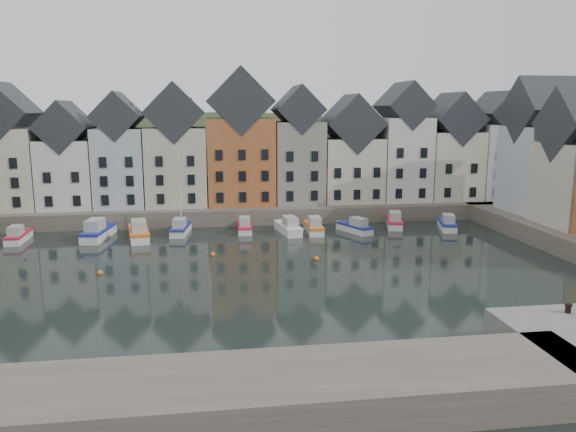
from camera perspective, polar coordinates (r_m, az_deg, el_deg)
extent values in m
plane|color=black|center=(49.28, -2.86, -6.29)|extent=(260.00, 260.00, 0.00)
cube|color=#51493E|center=(78.19, -4.93, 0.87)|extent=(90.00, 16.00, 2.00)
cube|color=#51493E|center=(28.91, -19.54, -17.72)|extent=(50.00, 6.00, 2.00)
ellipsoid|color=black|center=(108.00, -5.57, -6.70)|extent=(153.60, 70.40, 64.00)
sphere|color=black|center=(98.47, -13.91, 7.17)|extent=(5.77, 5.77, 5.77)
sphere|color=black|center=(111.70, 7.01, 7.51)|extent=(5.27, 5.27, 5.27)
sphere|color=black|center=(107.55, 11.53, 7.12)|extent=(5.07, 5.07, 5.07)
sphere|color=black|center=(103.97, 2.13, 7.17)|extent=(5.01, 5.01, 5.01)
sphere|color=black|center=(109.04, -26.13, 5.59)|extent=(3.94, 3.94, 3.94)
sphere|color=black|center=(112.18, 8.80, 7.44)|extent=(5.21, 5.21, 5.21)
sphere|color=black|center=(105.90, -4.82, 7.48)|extent=(5.45, 5.45, 5.45)
sphere|color=black|center=(104.35, 15.72, 6.45)|extent=(4.49, 4.49, 4.49)
cube|color=beige|center=(79.27, -26.52, 4.31)|extent=(7.67, 8.00, 10.07)
cube|color=#212429|center=(78.92, -26.95, 9.31)|extent=(7.67, 8.16, 7.67)
cube|color=silver|center=(77.38, -21.36, 4.03)|extent=(6.56, 8.00, 8.61)
cube|color=#212429|center=(76.97, -21.66, 8.41)|extent=(6.56, 8.16, 6.56)
cube|color=#B0B7C3|center=(76.08, -16.59, 4.75)|extent=(6.20, 8.00, 10.02)
cube|color=#212429|center=(75.71, -16.86, 9.68)|extent=(6.20, 8.16, 6.20)
cube|color=#BAB39D|center=(75.37, -11.22, 4.97)|extent=(7.70, 8.00, 10.08)
cube|color=#212429|center=(75.00, -11.42, 10.25)|extent=(7.70, 8.16, 7.70)
cube|color=#A65B2F|center=(75.33, -4.87, 5.59)|extent=(8.69, 8.00, 11.28)
cube|color=#212429|center=(75.02, -4.96, 11.53)|extent=(8.69, 8.16, 8.69)
cube|color=gray|center=(76.19, 0.96, 5.50)|extent=(6.43, 8.00, 10.78)
cube|color=#212429|center=(75.85, 0.97, 10.76)|extent=(6.43, 8.16, 6.43)
cube|color=beige|center=(77.79, 6.29, 4.72)|extent=(7.88, 8.00, 8.56)
cube|color=#212429|center=(77.38, 6.39, 9.31)|extent=(7.88, 8.16, 7.88)
cube|color=silver|center=(79.81, 11.45, 5.71)|extent=(6.50, 8.00, 11.27)
cube|color=#212429|center=(79.51, 11.65, 10.91)|extent=(6.50, 8.16, 6.50)
cube|color=beige|center=(82.50, 16.03, 4.98)|extent=(7.23, 8.00, 9.32)
cube|color=#212429|center=(82.14, 16.27, 9.46)|extent=(7.23, 8.16, 7.23)
cube|color=silver|center=(85.49, 20.26, 5.26)|extent=(6.18, 8.00, 10.32)
cube|color=#212429|center=(85.17, 20.56, 9.74)|extent=(6.18, 8.16, 6.18)
cube|color=#B0B7C3|center=(75.26, 24.29, 4.32)|extent=(7.47, 8.00, 10.38)
cube|color=#212429|center=(74.90, 24.72, 9.77)|extent=(7.62, 8.00, 8.00)
sphere|color=orange|center=(56.75, -7.65, -3.91)|extent=(0.50, 0.50, 0.50)
sphere|color=orange|center=(54.82, 2.92, -4.35)|extent=(0.50, 0.50, 0.50)
sphere|color=orange|center=(52.83, -18.55, -5.51)|extent=(0.50, 0.50, 0.50)
cube|color=silver|center=(69.19, -25.68, -2.08)|extent=(1.66, 5.32, 0.97)
cube|color=#C11B3A|center=(69.09, -25.72, -1.65)|extent=(1.75, 5.43, 0.22)
cube|color=#9DA3A5|center=(68.24, -25.94, -1.36)|extent=(1.27, 2.14, 1.06)
cube|color=silver|center=(67.25, -18.67, -1.84)|extent=(3.03, 6.99, 1.24)
cube|color=navy|center=(67.11, -18.70, -1.28)|extent=(3.16, 7.14, 0.28)
cube|color=#9DA3A5|center=(66.04, -19.02, -0.89)|extent=(1.97, 2.91, 1.35)
cube|color=silver|center=(65.67, -14.90, -1.94)|extent=(3.00, 6.81, 1.21)
cube|color=orange|center=(65.53, -14.93, -1.38)|extent=(3.13, 6.96, 0.27)
cube|color=#9DA3A5|center=(64.43, -14.92, -0.98)|extent=(1.94, 2.85, 1.32)
cube|color=silver|center=(67.34, -10.83, -1.50)|extent=(2.37, 5.71, 1.02)
cube|color=navy|center=(67.23, -10.85, -1.04)|extent=(2.48, 5.83, 0.23)
cube|color=#9DA3A5|center=(66.31, -10.99, -0.72)|extent=(1.57, 2.36, 1.11)
cylinder|color=silver|center=(66.97, -10.91, 2.96)|extent=(0.13, 0.13, 10.15)
cube|color=silver|center=(67.59, -4.43, -1.30)|extent=(1.78, 5.32, 0.97)
cube|color=#C11B3A|center=(67.48, -4.44, -0.87)|extent=(1.87, 5.43, 0.22)
cube|color=#9DA3A5|center=(66.60, -4.43, -0.56)|extent=(1.31, 2.15, 1.05)
cube|color=silver|center=(66.58, -0.01, -1.43)|extent=(2.67, 6.13, 1.09)
cube|color=silver|center=(66.45, -0.01, -0.93)|extent=(2.79, 6.26, 0.25)
cube|color=#9DA3A5|center=(65.50, 0.21, -0.57)|extent=(1.73, 2.56, 1.19)
cube|color=silver|center=(66.99, 2.61, -1.37)|extent=(1.93, 5.71, 1.04)
cube|color=orange|center=(66.88, 2.62, -0.90)|extent=(2.03, 5.83, 0.24)
cube|color=#9DA3A5|center=(65.94, 2.73, -0.57)|extent=(1.41, 2.31, 1.13)
cube|color=silver|center=(67.46, 6.74, -1.37)|extent=(3.56, 5.42, 0.96)
cube|color=navy|center=(67.35, 6.75, -0.94)|extent=(3.68, 5.55, 0.22)
cube|color=#9DA3A5|center=(66.65, 7.18, -0.62)|extent=(1.97, 2.41, 1.05)
cube|color=silver|center=(71.33, 10.74, -0.80)|extent=(3.19, 5.98, 1.05)
cube|color=#C11B3A|center=(71.22, 10.76, -0.34)|extent=(3.31, 6.12, 0.24)
cube|color=#9DA3A5|center=(70.27, 10.81, -0.02)|extent=(1.90, 2.57, 1.15)
cube|color=silver|center=(71.45, 15.83, -1.01)|extent=(3.08, 5.74, 1.01)
cube|color=navy|center=(71.34, 15.86, -0.58)|extent=(3.20, 5.87, 0.23)
cube|color=#9DA3A5|center=(70.44, 15.97, -0.28)|extent=(1.83, 2.46, 1.10)
cylinder|color=black|center=(39.50, 26.58, -8.44)|extent=(0.36, 0.36, 0.50)
cylinder|color=black|center=(39.41, 26.61, -8.07)|extent=(0.48, 0.48, 0.08)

